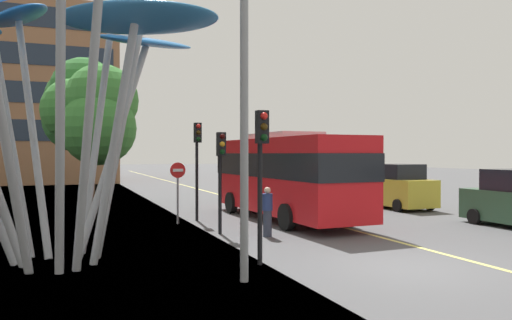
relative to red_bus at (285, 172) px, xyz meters
name	(u,v)px	position (x,y,z in m)	size (l,w,h in m)	color
ground	(386,271)	(-1.46, -8.99, -2.01)	(120.00, 240.00, 0.10)	#4C4C4F
red_bus	(285,172)	(0.00, 0.00, 0.00)	(3.07, 9.86, 3.59)	red
traffic_light_kerb_near	(261,154)	(-4.06, -7.57, 0.77)	(0.28, 0.42, 3.78)	black
traffic_light_kerb_far	(221,160)	(-3.60, -2.69, 0.55)	(0.28, 0.42, 3.46)	black
traffic_light_island_mid	(197,150)	(-3.51, 0.85, 0.91)	(0.28, 0.42, 3.98)	black
car_parked_far	(398,188)	(6.99, 1.76, -0.92)	(2.06, 3.90, 2.22)	gold
street_lamp	(262,65)	(-4.55, -8.86, 2.67)	(1.76, 0.44, 7.19)	gray
tree_pavement_near	(93,113)	(-7.17, 7.51, 2.81)	(4.80, 5.00, 7.27)	brown
tree_pavement_far	(81,107)	(-7.68, 9.87, 3.31)	(4.05, 5.01, 7.98)	brown
pedestrian	(267,212)	(-2.31, -3.70, -1.14)	(0.34, 0.34, 1.64)	#2D3342
no_entry_sign	(178,183)	(-4.43, 0.32, -0.36)	(0.60, 0.12, 2.39)	gray
backdrop_building	(15,98)	(-13.07, 35.54, 6.22)	(18.53, 15.12, 16.37)	#8E6042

